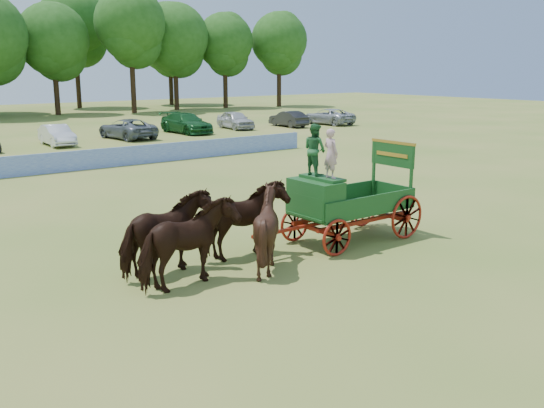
{
  "coord_description": "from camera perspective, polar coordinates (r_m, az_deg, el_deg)",
  "views": [
    {
      "loc": [
        -13.89,
        -13.11,
        5.31
      ],
      "look_at": [
        -3.15,
        0.93,
        1.3
      ],
      "focal_mm": 40.0,
      "sensor_mm": 36.0,
      "label": 1
    }
  ],
  "objects": [
    {
      "name": "ground",
      "position": [
        19.82,
        8.92,
        -2.91
      ],
      "size": [
        160.0,
        160.0,
        0.0
      ],
      "primitive_type": "plane",
      "color": "olive",
      "rests_on": "ground"
    },
    {
      "name": "horse_wheel_right",
      "position": [
        17.04,
        -2.7,
        -1.57
      ],
      "size": [
        2.61,
        1.26,
        2.18
      ],
      "primitive_type": "imported",
      "rotation": [
        0.0,
        0.0,
        1.6
      ],
      "color": "black",
      "rests_on": "ground"
    },
    {
      "name": "farm_dray",
      "position": [
        18.36,
        5.85,
        1.07
      ],
      "size": [
        6.0,
        2.0,
        3.68
      ],
      "color": "#A61A10",
      "rests_on": "ground"
    },
    {
      "name": "parked_cars",
      "position": [
        45.8,
        -18.28,
        6.43
      ],
      "size": [
        53.85,
        7.25,
        1.63
      ],
      "color": "silver",
      "rests_on": "ground"
    },
    {
      "name": "sponsor_banner",
      "position": [
        34.01,
        -14.8,
        4.27
      ],
      "size": [
        26.0,
        0.08,
        1.05
      ],
      "primitive_type": "cube",
      "color": "#2143B4",
      "rests_on": "ground"
    },
    {
      "name": "horse_lead_left",
      "position": [
        14.91,
        -7.89,
        -3.78
      ],
      "size": [
        2.73,
        1.56,
        2.18
      ],
      "primitive_type": "imported",
      "rotation": [
        0.0,
        0.0,
        1.73
      ],
      "color": "black",
      "rests_on": "ground"
    },
    {
      "name": "horse_lead_right",
      "position": [
        15.85,
        -9.86,
        -2.86
      ],
      "size": [
        2.76,
        1.66,
        2.18
      ],
      "primitive_type": "imported",
      "rotation": [
        0.0,
        0.0,
        1.77
      ],
      "color": "black",
      "rests_on": "ground"
    },
    {
      "name": "horse_wheel_left",
      "position": [
        16.18,
        -0.48,
        -2.33
      ],
      "size": [
        2.15,
        1.96,
        2.18
      ],
      "primitive_type": "imported",
      "rotation": [
        0.0,
        0.0,
        1.67
      ],
      "color": "black",
      "rests_on": "ground"
    }
  ]
}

